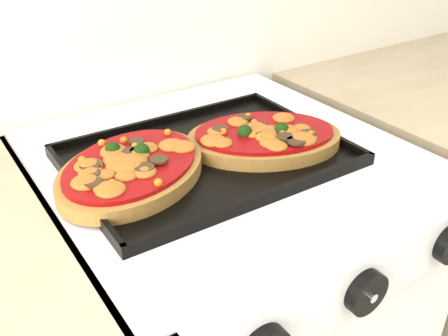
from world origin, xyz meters
TOP-DOWN VIEW (x-y plane):
  - control_panel at (-0.05, 1.39)m, footprint 0.60×0.02m
  - knob_center at (-0.05, 1.37)m, footprint 0.06×0.02m
  - baking_tray at (-0.09, 1.69)m, footprint 0.44×0.33m
  - pizza_left at (-0.22, 1.69)m, footprint 0.32×0.29m
  - pizza_right at (0.01, 1.67)m, footprint 0.31×0.27m

SIDE VIEW (x-z plane):
  - control_panel at x=-0.05m, z-range 0.81..0.90m
  - knob_center at x=-0.05m, z-range 0.82..0.89m
  - baking_tray at x=-0.09m, z-range 0.91..0.93m
  - pizza_left at x=-0.22m, z-range 0.92..0.96m
  - pizza_right at x=0.01m, z-range 0.92..0.96m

